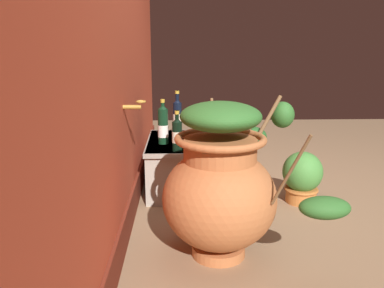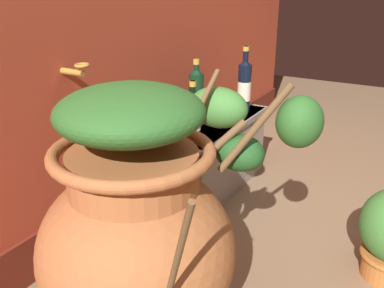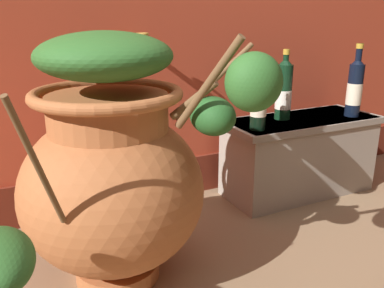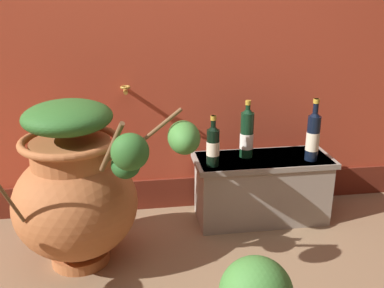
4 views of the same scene
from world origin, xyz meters
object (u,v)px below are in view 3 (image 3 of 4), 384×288
terracotta_urn (117,169)px  wine_bottle_middle (284,90)px  wine_bottle_left (259,102)px  wine_bottle_right (355,87)px

terracotta_urn → wine_bottle_middle: terracotta_urn is taller
wine_bottle_left → terracotta_urn: bearing=-161.7°
terracotta_urn → wine_bottle_left: bearing=18.3°
terracotta_urn → wine_bottle_right: terracotta_urn is taller
terracotta_urn → wine_bottle_right: bearing=10.4°
wine_bottle_right → wine_bottle_middle: bearing=163.5°
terracotta_urn → wine_bottle_right: size_ratio=2.90×
terracotta_urn → wine_bottle_middle: size_ratio=3.10×
wine_bottle_middle → wine_bottle_right: size_ratio=0.94×
terracotta_urn → wine_bottle_left: 0.74m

